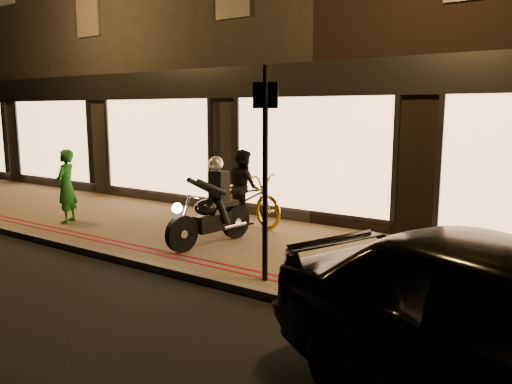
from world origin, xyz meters
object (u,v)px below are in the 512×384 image
(bicycle_gold, at_px, (247,198))
(person_green, at_px, (66,186))
(motorcycle, at_px, (212,211))
(sign_post, at_px, (265,163))

(bicycle_gold, relative_size, person_green, 1.34)
(motorcycle, xyz_separation_m, bicycle_gold, (-0.45, 1.72, -0.06))
(sign_post, xyz_separation_m, bicycle_gold, (-2.31, 2.81, -1.12))
(bicycle_gold, height_order, person_green, person_green)
(person_green, bearing_deg, bicycle_gold, 95.33)
(sign_post, relative_size, bicycle_gold, 1.42)
(motorcycle, relative_size, person_green, 1.23)
(motorcycle, relative_size, bicycle_gold, 0.91)
(person_green, bearing_deg, sign_post, 55.32)
(sign_post, relative_size, person_green, 1.90)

